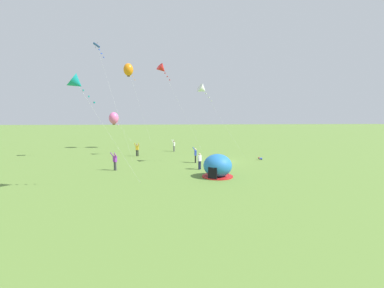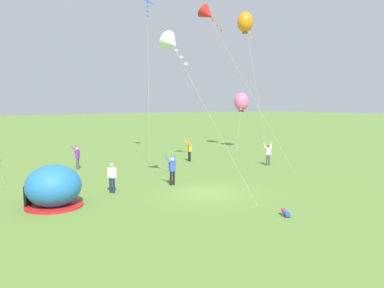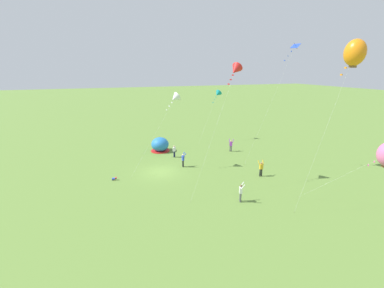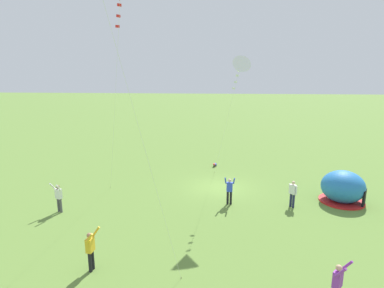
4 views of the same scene
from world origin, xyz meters
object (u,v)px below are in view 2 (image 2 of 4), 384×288
person_arms_raised (268,153)px  kite_orange (245,22)px  person_center_field (77,157)px  kite_blue (148,6)px  popup_tent (53,187)px  kite_red (208,14)px  toddler_crawling (286,213)px  person_flying_kite (172,169)px  person_watching_sky (112,176)px  kite_white (171,43)px  person_near_tent (189,150)px  kite_pink (241,102)px

person_arms_raised → kite_orange: (3.31, 7.28, 12.13)m
person_center_field → kite_blue: 15.29m
popup_tent → kite_red: (12.62, 5.23, 10.83)m
toddler_crawling → person_flying_kite: 8.59m
person_watching_sky → kite_blue: (7.86, 11.90, 12.92)m
kite_white → toddler_crawling: bearing=-77.4°
person_flying_kite → person_watching_sky: person_flying_kite is taller
person_near_tent → person_arms_raised: (4.45, -5.19, 0.00)m
toddler_crawling → kite_orange: bearing=55.9°
person_near_tent → popup_tent: bearing=-146.1°
person_near_tent → person_center_field: size_ratio=1.00×
person_near_tent → kite_white: (-6.21, -8.36, 7.61)m
popup_tent → toddler_crawling: bearing=-39.6°
person_arms_raised → kite_blue: kite_blue is taller
kite_red → kite_orange: size_ratio=0.89×
kite_red → person_center_field: bearing=152.1°
kite_white → kite_orange: size_ratio=0.66×
person_center_field → toddler_crawling: bearing=-73.9°
person_near_tent → person_watching_sky: size_ratio=1.10×
person_watching_sky → kite_orange: 23.40m
kite_pink → kite_red: 15.10m
toddler_crawling → kite_white: kite_white is taller
person_watching_sky → kite_pink: bearing=33.0°
person_center_field → kite_pink: 20.17m
kite_red → kite_orange: bearing=34.5°
person_arms_raised → kite_white: 13.47m
person_watching_sky → person_center_field: 8.70m
person_flying_kite → person_near_tent: (5.79, 7.56, 0.00)m
person_near_tent → kite_white: bearing=-126.6°
person_center_field → kite_red: bearing=-27.9°
kite_orange → person_watching_sky: bearing=-151.0°
person_near_tent → kite_pink: 11.88m
person_arms_raised → kite_orange: 14.53m
person_center_field → kite_red: kite_red is taller
kite_orange → kite_pink: bearing=55.3°
person_flying_kite → kite_white: 7.66m
toddler_crawling → person_arms_raised: bearing=50.4°
popup_tent → kite_white: size_ratio=0.30×
person_flying_kite → kite_red: size_ratio=0.15×
toddler_crawling → kite_orange: (12.26, 18.11, 12.95)m
kite_red → person_arms_raised: bearing=-17.5°
person_watching_sky → kite_white: kite_white is taller
person_arms_raised → kite_red: size_ratio=0.15×
person_flying_kite → kite_white: (-0.43, -0.80, 7.61)m
person_watching_sky → kite_white: (3.51, -0.75, 7.64)m
person_arms_raised → kite_red: 12.03m
person_near_tent → kite_orange: bearing=15.1°
person_near_tent → person_center_field: 9.51m
toddler_crawling → person_center_field: (-4.95, 17.11, 0.82)m
kite_white → kite_red: size_ratio=0.74×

